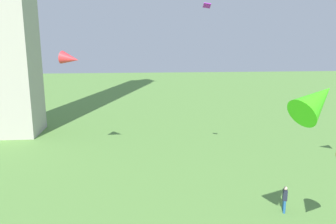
{
  "coord_description": "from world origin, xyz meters",
  "views": [
    {
      "loc": [
        -2.5,
        -0.64,
        11.4
      ],
      "look_at": [
        -0.85,
        17.34,
        7.5
      ],
      "focal_mm": 35.42,
      "sensor_mm": 36.0,
      "label": 1
    }
  ],
  "objects_px": {
    "person_1": "(285,197)",
    "kite_flying_5": "(316,101)",
    "kite_flying_0": "(207,6)",
    "kite_flying_1": "(70,59)"
  },
  "relations": [
    {
      "from": "person_1",
      "to": "kite_flying_1",
      "type": "bearing_deg",
      "value": 75.16
    },
    {
      "from": "person_1",
      "to": "kite_flying_0",
      "type": "xyz_separation_m",
      "value": [
        -4.58,
        5.18,
        12.87
      ]
    },
    {
      "from": "person_1",
      "to": "kite_flying_1",
      "type": "xyz_separation_m",
      "value": [
        -15.65,
        10.42,
        8.8
      ]
    },
    {
      "from": "person_1",
      "to": "kite_flying_1",
      "type": "height_order",
      "value": "kite_flying_1"
    },
    {
      "from": "person_1",
      "to": "kite_flying_5",
      "type": "height_order",
      "value": "kite_flying_5"
    },
    {
      "from": "kite_flying_1",
      "to": "kite_flying_5",
      "type": "relative_size",
      "value": 0.74
    },
    {
      "from": "person_1",
      "to": "kite_flying_5",
      "type": "distance_m",
      "value": 10.53
    },
    {
      "from": "kite_flying_1",
      "to": "kite_flying_5",
      "type": "distance_m",
      "value": 21.72
    },
    {
      "from": "kite_flying_0",
      "to": "kite_flying_5",
      "type": "relative_size",
      "value": 0.29
    },
    {
      "from": "kite_flying_1",
      "to": "kite_flying_5",
      "type": "height_order",
      "value": "kite_flying_1"
    }
  ]
}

